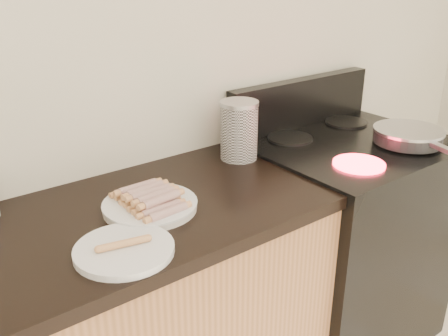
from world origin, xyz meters
TOP-DOWN VIEW (x-y plane):
  - wall_back at (0.00, 2.00)m, footprint 4.00×0.04m
  - stove at (0.78, 1.68)m, footprint 0.76×0.65m
  - stove_panel at (0.78, 1.96)m, footprint 0.76×0.06m
  - burner_near_left at (0.61, 1.51)m, footprint 0.18×0.18m
  - burner_near_right at (0.95, 1.51)m, footprint 0.18×0.18m
  - burner_far_left at (0.61, 1.84)m, footprint 0.18×0.18m
  - burner_far_right at (0.95, 1.84)m, footprint 0.18×0.18m
  - frying_pan at (0.92, 1.52)m, footprint 0.27×0.46m
  - main_plate at (-0.12, 1.68)m, footprint 0.35×0.35m
  - side_plate at (-0.29, 1.51)m, footprint 0.25×0.25m
  - hotdog_pile at (-0.12, 1.68)m, footprint 0.12×0.22m
  - plain_sausages at (-0.29, 1.51)m, footprint 0.13×0.05m
  - canister at (0.34, 1.83)m, footprint 0.14×0.14m

SIDE VIEW (x-z plane):
  - stove at x=0.78m, z-range 0.00..0.91m
  - side_plate at x=-0.29m, z-range 0.90..0.92m
  - main_plate at x=-0.12m, z-range 0.90..0.92m
  - burner_near_left at x=0.61m, z-range 0.91..0.92m
  - burner_near_right at x=0.95m, z-range 0.91..0.92m
  - burner_far_left at x=0.61m, z-range 0.91..0.92m
  - burner_far_right at x=0.95m, z-range 0.91..0.92m
  - plain_sausages at x=-0.29m, z-range 0.92..0.94m
  - hotdog_pile at x=-0.12m, z-range 0.92..0.96m
  - frying_pan at x=0.92m, z-range 0.92..0.98m
  - canister at x=0.34m, z-range 0.90..1.11m
  - stove_panel at x=0.78m, z-range 0.91..1.11m
  - wall_back at x=0.00m, z-range 0.00..2.60m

